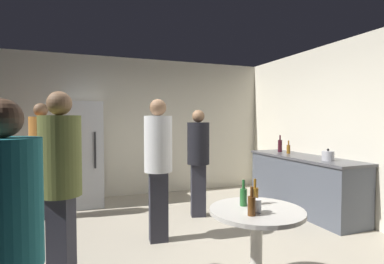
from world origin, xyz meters
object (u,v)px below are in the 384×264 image
(refrigerator, at_px, (82,154))
(person_in_olive_shirt, at_px, (61,176))
(beer_bottle_amber, at_px, (255,195))
(beer_bottle_brown, at_px, (252,205))
(person_in_black_shirt, at_px, (198,154))
(person_in_orange_shirt, at_px, (42,151))
(plastic_cup_white, at_px, (256,206))
(person_in_teal_shirt, at_px, (5,238))
(foreground_table, at_px, (257,221))
(person_in_white_shirt, at_px, (158,158))
(kettle, at_px, (328,156))
(beer_bottle_green, at_px, (243,196))
(beer_bottle_on_counter, at_px, (288,149))
(wine_bottle_on_counter, at_px, (280,146))

(refrigerator, xyz_separation_m, person_in_olive_shirt, (-0.16, -2.76, 0.11))
(beer_bottle_amber, xyz_separation_m, beer_bottle_brown, (-0.19, -0.26, 0.00))
(person_in_black_shirt, xyz_separation_m, person_in_orange_shirt, (-2.25, 0.72, 0.06))
(refrigerator, height_order, plastic_cup_white, refrigerator)
(plastic_cup_white, bearing_deg, person_in_teal_shirt, -165.43)
(person_in_olive_shirt, relative_size, person_in_teal_shirt, 1.09)
(person_in_black_shirt, bearing_deg, foreground_table, 5.44)
(beer_bottle_brown, height_order, person_in_white_shirt, person_in_white_shirt)
(kettle, distance_m, person_in_black_shirt, 1.90)
(beer_bottle_brown, relative_size, beer_bottle_green, 1.00)
(foreground_table, relative_size, beer_bottle_brown, 3.48)
(beer_bottle_amber, relative_size, person_in_teal_shirt, 0.14)
(person_in_white_shirt, relative_size, person_in_olive_shirt, 1.01)
(beer_bottle_green, height_order, person_in_black_shirt, person_in_black_shirt)
(beer_bottle_on_counter, relative_size, person_in_orange_shirt, 0.13)
(beer_bottle_amber, height_order, person_in_white_shirt, person_in_white_shirt)
(beer_bottle_green, bearing_deg, person_in_teal_shirt, -159.08)
(foreground_table, bearing_deg, person_in_orange_shirt, 124.86)
(foreground_table, relative_size, beer_bottle_amber, 3.48)
(beer_bottle_green, xyz_separation_m, person_in_orange_shirt, (-1.90, 2.68, 0.20))
(person_in_white_shirt, relative_size, person_in_black_shirt, 1.06)
(beer_bottle_brown, height_order, beer_bottle_green, same)
(beer_bottle_on_counter, distance_m, person_in_black_shirt, 1.72)
(beer_bottle_green, distance_m, person_in_teal_shirt, 1.79)
(wine_bottle_on_counter, xyz_separation_m, beer_bottle_amber, (-1.98, -2.27, -0.20))
(foreground_table, bearing_deg, person_in_olive_shirt, 159.82)
(person_in_olive_shirt, bearing_deg, person_in_black_shirt, 58.66)
(beer_bottle_brown, relative_size, person_in_white_shirt, 0.13)
(wine_bottle_on_counter, bearing_deg, beer_bottle_brown, -130.62)
(kettle, height_order, person_in_olive_shirt, person_in_olive_shirt)
(plastic_cup_white, relative_size, person_in_olive_shirt, 0.06)
(beer_bottle_brown, bearing_deg, person_in_white_shirt, 104.16)
(foreground_table, distance_m, beer_bottle_green, 0.23)
(beer_bottle_on_counter, relative_size, beer_bottle_brown, 1.00)
(beer_bottle_on_counter, distance_m, beer_bottle_amber, 2.80)
(beer_bottle_green, height_order, person_in_white_shirt, person_in_white_shirt)
(beer_bottle_green, bearing_deg, kettle, 27.71)
(kettle, height_order, beer_bottle_green, kettle)
(refrigerator, bearing_deg, beer_bottle_amber, -65.61)
(person_in_olive_shirt, bearing_deg, person_in_teal_shirt, -79.96)
(beer_bottle_brown, bearing_deg, wine_bottle_on_counter, 49.38)
(beer_bottle_brown, xyz_separation_m, person_in_orange_shirt, (-1.82, 2.94, 0.20))
(plastic_cup_white, height_order, person_in_orange_shirt, person_in_orange_shirt)
(beer_bottle_on_counter, height_order, person_in_teal_shirt, person_in_teal_shirt)
(wine_bottle_on_counter, relative_size, foreground_table, 0.39)
(plastic_cup_white, relative_size, person_in_teal_shirt, 0.07)
(person_in_orange_shirt, bearing_deg, wine_bottle_on_counter, 34.43)
(person_in_orange_shirt, relative_size, person_in_teal_shirt, 1.10)
(beer_bottle_on_counter, bearing_deg, kettle, -93.31)
(wine_bottle_on_counter, xyz_separation_m, plastic_cup_white, (-2.10, -2.48, -0.23))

